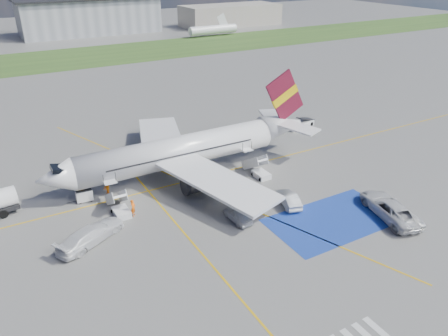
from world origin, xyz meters
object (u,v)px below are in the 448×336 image
at_px(belt_loader, 300,125).
at_px(van_white_a, 390,206).
at_px(gpu_cart, 84,196).
at_px(airliner, 189,149).
at_px(car_silver_a, 238,215).
at_px(van_white_b, 91,232).
at_px(car_silver_b, 289,199).

bearing_deg(belt_loader, van_white_a, -121.65).
bearing_deg(gpu_cart, belt_loader, 14.24).
distance_m(airliner, car_silver_a, 13.29).
distance_m(belt_loader, car_silver_a, 30.61).
xyz_separation_m(airliner, van_white_b, (-15.13, -9.05, -2.25)).
xyz_separation_m(car_silver_b, van_white_b, (-21.43, 3.97, 0.38)).
height_order(belt_loader, van_white_a, van_white_a).
xyz_separation_m(airliner, gpu_cart, (-13.74, -0.58, -2.70)).
xyz_separation_m(car_silver_b, van_white_a, (8.16, -7.33, 0.48)).
bearing_deg(gpu_cart, van_white_b, -95.32).
height_order(gpu_cart, belt_loader, belt_loader).
bearing_deg(car_silver_a, airliner, -93.44).
distance_m(car_silver_b, van_white_b, 21.79).
bearing_deg(van_white_b, airliner, -87.94).
xyz_separation_m(belt_loader, van_white_b, (-38.53, -15.19, 0.72)).
xyz_separation_m(car_silver_a, van_white_a, (14.93, -7.35, 0.56)).
relative_size(car_silver_a, van_white_b, 0.69).
height_order(airliner, car_silver_b, airliner).
bearing_deg(belt_loader, van_white_b, -171.48).
relative_size(gpu_cart, car_silver_a, 0.48).
bearing_deg(van_white_a, belt_loader, -94.31).
distance_m(car_silver_a, car_silver_b, 6.77).
height_order(van_white_a, van_white_b, van_white_a).
xyz_separation_m(airliner, belt_loader, (23.40, 6.14, -2.97)).
relative_size(airliner, belt_loader, 6.25).
distance_m(airliner, car_silver_b, 14.70).
distance_m(van_white_a, van_white_b, 31.67).
distance_m(belt_loader, van_white_a, 27.97).
relative_size(car_silver_b, van_white_a, 0.70).
relative_size(airliner, van_white_b, 6.33).
distance_m(gpu_cart, belt_loader, 37.74).
xyz_separation_m(car_silver_a, car_silver_b, (6.77, -0.01, 0.08)).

